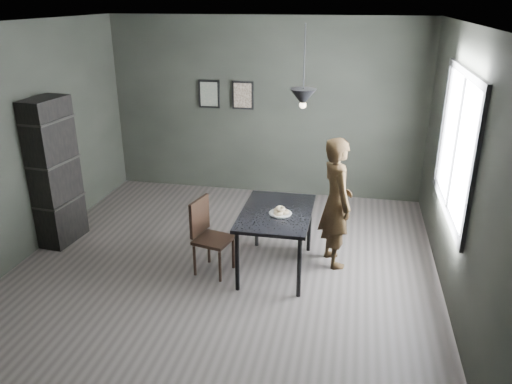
% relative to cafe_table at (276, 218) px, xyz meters
% --- Properties ---
extents(ground, '(5.00, 5.00, 0.00)m').
position_rel_cafe_table_xyz_m(ground, '(-0.60, 0.00, -0.67)').
color(ground, '#342F2C').
rests_on(ground, ground).
extents(back_wall, '(5.00, 0.10, 2.80)m').
position_rel_cafe_table_xyz_m(back_wall, '(-0.60, 2.50, 0.73)').
color(back_wall, black).
rests_on(back_wall, ground).
extents(ceiling, '(5.00, 5.00, 0.02)m').
position_rel_cafe_table_xyz_m(ceiling, '(-0.60, 0.00, 2.13)').
color(ceiling, silver).
rests_on(ceiling, ground).
extents(window_assembly, '(0.04, 1.96, 1.56)m').
position_rel_cafe_table_xyz_m(window_assembly, '(1.87, 0.20, 0.93)').
color(window_assembly, white).
rests_on(window_assembly, ground).
extents(cafe_table, '(0.80, 1.20, 0.75)m').
position_rel_cafe_table_xyz_m(cafe_table, '(0.00, 0.00, 0.00)').
color(cafe_table, black).
rests_on(cafe_table, ground).
extents(white_plate, '(0.23, 0.23, 0.01)m').
position_rel_cafe_table_xyz_m(white_plate, '(0.06, -0.08, 0.08)').
color(white_plate, white).
rests_on(white_plate, cafe_table).
extents(donut_pile, '(0.19, 0.19, 0.08)m').
position_rel_cafe_table_xyz_m(donut_pile, '(0.06, -0.08, 0.12)').
color(donut_pile, '#FBF0C3').
rests_on(donut_pile, white_plate).
extents(woman, '(0.58, 0.68, 1.58)m').
position_rel_cafe_table_xyz_m(woman, '(0.66, 0.30, 0.12)').
color(woman, black).
rests_on(woman, ground).
extents(wood_chair, '(0.47, 0.47, 0.90)m').
position_rel_cafe_table_xyz_m(wood_chair, '(-0.78, -0.19, -0.16)').
color(wood_chair, black).
rests_on(wood_chair, ground).
extents(shelf_unit, '(0.42, 0.67, 1.91)m').
position_rel_cafe_table_xyz_m(shelf_unit, '(-2.92, 0.20, 0.28)').
color(shelf_unit, black).
rests_on(shelf_unit, ground).
extents(pendant_lamp, '(0.28, 0.28, 0.86)m').
position_rel_cafe_table_xyz_m(pendant_lamp, '(0.25, 0.10, 1.38)').
color(pendant_lamp, black).
rests_on(pendant_lamp, ground).
extents(framed_print_left, '(0.34, 0.04, 0.44)m').
position_rel_cafe_table_xyz_m(framed_print_left, '(-1.50, 2.47, 0.93)').
color(framed_print_left, black).
rests_on(framed_print_left, ground).
extents(framed_print_right, '(0.34, 0.04, 0.44)m').
position_rel_cafe_table_xyz_m(framed_print_right, '(-0.95, 2.47, 0.93)').
color(framed_print_right, black).
rests_on(framed_print_right, ground).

